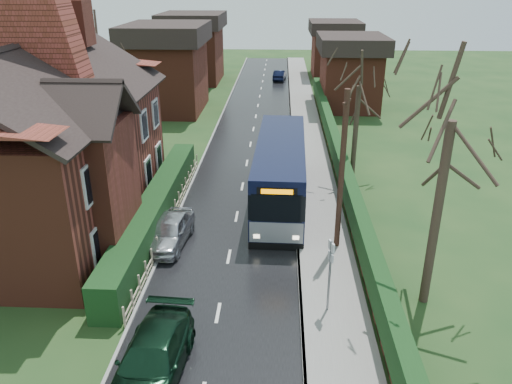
# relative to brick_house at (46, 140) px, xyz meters

# --- Properties ---
(ground) EXTENTS (140.00, 140.00, 0.00)m
(ground) POSITION_rel_brick_house_xyz_m (8.73, -4.78, -4.38)
(ground) COLOR #334B20
(ground) RESTS_ON ground
(road) EXTENTS (6.00, 100.00, 0.02)m
(road) POSITION_rel_brick_house_xyz_m (8.73, 5.22, -4.37)
(road) COLOR black
(road) RESTS_ON ground
(pavement) EXTENTS (2.50, 100.00, 0.14)m
(pavement) POSITION_rel_brick_house_xyz_m (12.98, 5.22, -4.31)
(pavement) COLOR slate
(pavement) RESTS_ON ground
(kerb_right) EXTENTS (0.12, 100.00, 0.14)m
(kerb_right) POSITION_rel_brick_house_xyz_m (11.78, 5.22, -4.31)
(kerb_right) COLOR gray
(kerb_right) RESTS_ON ground
(kerb_left) EXTENTS (0.12, 100.00, 0.10)m
(kerb_left) POSITION_rel_brick_house_xyz_m (5.68, 5.22, -4.33)
(kerb_left) COLOR gray
(kerb_left) RESTS_ON ground
(front_hedge) EXTENTS (1.20, 16.00, 1.60)m
(front_hedge) POSITION_rel_brick_house_xyz_m (4.83, 0.22, -3.58)
(front_hedge) COLOR black
(front_hedge) RESTS_ON ground
(picket_fence) EXTENTS (0.10, 16.00, 0.90)m
(picket_fence) POSITION_rel_brick_house_xyz_m (5.58, 0.22, -3.93)
(picket_fence) COLOR tan
(picket_fence) RESTS_ON ground
(right_wall_hedge) EXTENTS (0.60, 50.00, 1.80)m
(right_wall_hedge) POSITION_rel_brick_house_xyz_m (14.53, 5.22, -3.36)
(right_wall_hedge) COLOR maroon
(right_wall_hedge) RESTS_ON ground
(brick_house) EXTENTS (9.30, 14.60, 10.30)m
(brick_house) POSITION_rel_brick_house_xyz_m (0.00, 0.00, 0.00)
(brick_house) COLOR maroon
(brick_house) RESTS_ON ground
(bus) EXTENTS (2.79, 11.09, 3.35)m
(bus) POSITION_rel_brick_house_xyz_m (10.93, 3.35, -2.71)
(bus) COLOR black
(bus) RESTS_ON ground
(car_silver) EXTENTS (1.99, 4.14, 1.36)m
(car_silver) POSITION_rel_brick_house_xyz_m (5.93, -1.73, -3.69)
(car_silver) COLOR silver
(car_silver) RESTS_ON ground
(car_green) EXTENTS (2.21, 4.83, 1.37)m
(car_green) POSITION_rel_brick_house_xyz_m (7.13, -10.03, -3.69)
(car_green) COLOR black
(car_green) RESTS_ON ground
(car_distant) EXTENTS (1.66, 3.78, 1.21)m
(car_distant) POSITION_rel_brick_house_xyz_m (10.73, 38.00, -3.77)
(car_distant) COLOR black
(car_distant) RESTS_ON ground
(bus_stop_sign) EXTENTS (0.19, 0.45, 2.98)m
(bus_stop_sign) POSITION_rel_brick_house_xyz_m (12.73, -6.50, -2.41)
(bus_stop_sign) COLOR slate
(bus_stop_sign) RESTS_ON ground
(telegraph_pole) EXTENTS (0.46, 0.88, 7.25)m
(telegraph_pole) POSITION_rel_brick_house_xyz_m (13.53, -1.73, -0.71)
(telegraph_pole) COLOR black
(telegraph_pole) RESTS_ON ground
(tree_right_near) EXTENTS (4.66, 4.66, 10.07)m
(tree_right_near) POSITION_rel_brick_house_xyz_m (16.46, -5.60, 3.14)
(tree_right_near) COLOR #362820
(tree_right_near) RESTS_ON ground
(tree_right_far) EXTENTS (4.16, 4.16, 8.04)m
(tree_right_far) POSITION_rel_brick_house_xyz_m (15.33, 6.95, 1.63)
(tree_right_far) COLOR #33281E
(tree_right_far) RESTS_ON ground
(tree_house_side) EXTENTS (4.34, 4.34, 9.86)m
(tree_house_side) POSITION_rel_brick_house_xyz_m (-1.73, 13.22, 2.99)
(tree_house_side) COLOR #3B2B23
(tree_house_side) RESTS_ON ground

